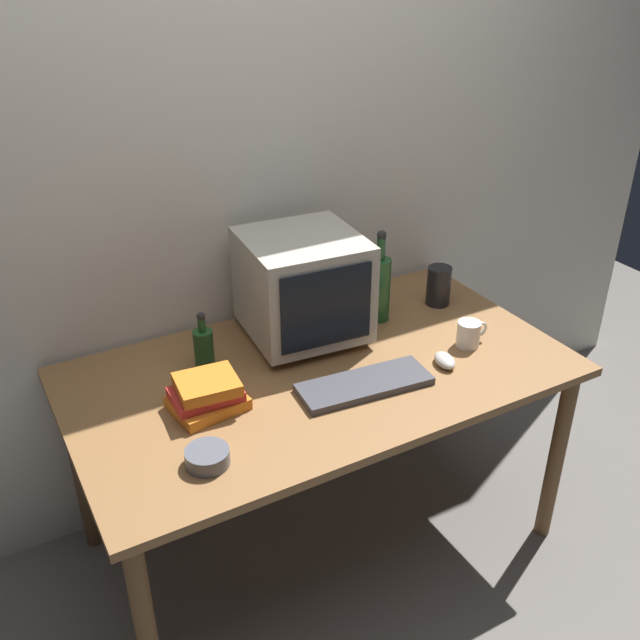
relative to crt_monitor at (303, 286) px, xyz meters
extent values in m
plane|color=slate|center=(-0.05, -0.21, -0.94)|extent=(6.00, 6.00, 0.00)
cube|color=silver|center=(-0.05, 0.30, 0.31)|extent=(4.00, 0.08, 2.50)
cube|color=olive|center=(-0.05, -0.21, -0.21)|extent=(1.61, 0.90, 0.03)
cylinder|color=brown|center=(-0.80, -0.60, -0.58)|extent=(0.06, 0.06, 0.72)
cylinder|color=brown|center=(0.69, -0.60, -0.58)|extent=(0.06, 0.06, 0.72)
cylinder|color=brown|center=(-0.80, 0.18, -0.58)|extent=(0.06, 0.06, 0.72)
cylinder|color=brown|center=(0.69, 0.18, -0.58)|extent=(0.06, 0.06, 0.72)
cube|color=#B2AD9E|center=(0.00, 0.00, -0.18)|extent=(0.30, 0.26, 0.03)
cube|color=#B2AD9E|center=(0.00, 0.00, 0.01)|extent=(0.41, 0.41, 0.34)
cube|color=black|center=(-0.02, -0.19, 0.01)|extent=(0.31, 0.03, 0.27)
cube|color=#3F3F47|center=(0.01, -0.38, -0.18)|extent=(0.43, 0.19, 0.02)
ellipsoid|color=beige|center=(0.31, -0.40, -0.17)|extent=(0.08, 0.11, 0.04)
cylinder|color=#1E4C23|center=(0.30, -0.02, -0.07)|extent=(0.08, 0.08, 0.24)
cylinder|color=#1E4C23|center=(0.30, -0.02, 0.08)|extent=(0.03, 0.03, 0.08)
sphere|color=#262626|center=(0.30, -0.02, 0.14)|extent=(0.03, 0.03, 0.03)
cylinder|color=#1E4C23|center=(-0.37, -0.02, -0.13)|extent=(0.06, 0.06, 0.13)
cylinder|color=#1E4C23|center=(-0.37, -0.02, -0.04)|extent=(0.02, 0.02, 0.05)
sphere|color=#262626|center=(-0.37, -0.02, -0.01)|extent=(0.03, 0.03, 0.03)
cube|color=orange|center=(-0.45, -0.24, -0.17)|extent=(0.23, 0.19, 0.04)
cube|color=red|center=(-0.45, -0.24, -0.14)|extent=(0.20, 0.14, 0.03)
cube|color=orange|center=(-0.45, -0.24, -0.11)|extent=(0.19, 0.17, 0.04)
cylinder|color=white|center=(0.46, -0.33, -0.15)|extent=(0.08, 0.08, 0.09)
torus|color=white|center=(0.51, -0.33, -0.14)|extent=(0.06, 0.01, 0.06)
cylinder|color=#595B66|center=(-0.54, -0.48, -0.17)|extent=(0.12, 0.12, 0.04)
cylinder|color=black|center=(0.56, -0.03, -0.12)|extent=(0.09, 0.09, 0.15)
camera|label=1|loc=(-1.00, -1.91, 1.06)|focal=39.88mm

